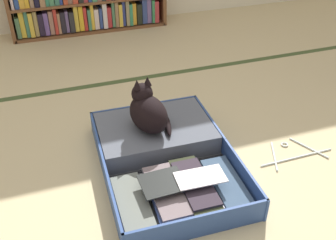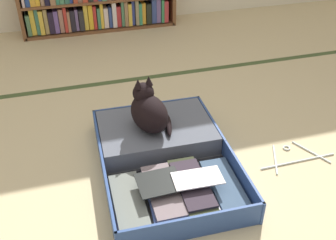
{
  "view_description": "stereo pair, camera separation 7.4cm",
  "coord_description": "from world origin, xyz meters",
  "views": [
    {
      "loc": [
        -0.39,
        -1.21,
        1.35
      ],
      "look_at": [
        0.14,
        0.33,
        0.24
      ],
      "focal_mm": 42.4,
      "sensor_mm": 36.0,
      "label": 1
    },
    {
      "loc": [
        -0.31,
        -1.24,
        1.35
      ],
      "look_at": [
        0.14,
        0.33,
        0.24
      ],
      "focal_mm": 42.4,
      "sensor_mm": 36.0,
      "label": 2
    }
  ],
  "objects": [
    {
      "name": "tatami_border",
      "position": [
        0.0,
        1.23,
        0.0
      ],
      "size": [
        4.8,
        0.05,
        0.0
      ],
      "color": "#3E502A",
      "rests_on": "ground_plane"
    },
    {
      "name": "ground_plane",
      "position": [
        0.0,
        0.0,
        0.0
      ],
      "size": [
        10.0,
        10.0,
        0.0
      ],
      "primitive_type": "plane",
      "color": "#C9B788"
    },
    {
      "name": "black_cat",
      "position": [
        0.06,
        0.45,
        0.23
      ],
      "size": [
        0.25,
        0.29,
        0.28
      ],
      "color": "black",
      "rests_on": "open_suitcase"
    },
    {
      "name": "open_suitcase",
      "position": [
        0.1,
        0.32,
        0.05
      ],
      "size": [
        0.67,
        0.92,
        0.13
      ],
      "color": "navy",
      "rests_on": "ground_plane"
    },
    {
      "name": "clothes_hanger",
      "position": [
        0.78,
        0.14,
        0.0
      ],
      "size": [
        0.43,
        0.22,
        0.01
      ],
      "color": "silver",
      "rests_on": "ground_plane"
    }
  ]
}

